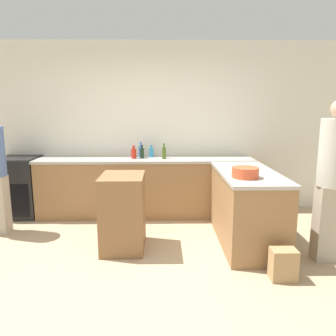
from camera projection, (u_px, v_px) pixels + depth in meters
The scene contains 14 objects.
ground_plane at pixel (138, 267), 3.48m from camera, with size 14.00×14.00×0.00m, color tan.
wall_back at pixel (146, 127), 5.32m from camera, with size 8.00×0.06×2.70m.
counter_back at pixel (146, 186), 5.14m from camera, with size 3.31×0.69×0.90m.
counter_peninsula at pixel (246, 207), 4.09m from camera, with size 0.69×1.55×0.90m.
range_oven at pixel (20, 187), 5.11m from camera, with size 0.62×0.66×0.91m.
island_table at pixel (123, 212), 3.89m from camera, with size 0.50×0.64×0.90m.
mixing_bowl at pixel (245, 173), 3.64m from camera, with size 0.30×0.30×0.12m.
wine_bottle_dark at pixel (142, 153), 5.01m from camera, with size 0.06×0.06×0.21m.
water_bottle_blue at pixel (141, 151), 5.10m from camera, with size 0.07×0.07×0.24m.
dish_soap_bottle at pixel (151, 152), 5.15m from camera, with size 0.07×0.07×0.19m.
hot_sauce_bottle at pixel (134, 153), 5.00m from camera, with size 0.08×0.08×0.20m.
olive_oil_bottle at pixel (164, 153), 4.97m from camera, with size 0.06×0.06×0.23m.
person_at_peninsula at pixel (335, 176), 3.49m from camera, with size 0.36×0.36×1.76m.
paper_bag at pixel (283, 264), 3.21m from camera, with size 0.25×0.17×0.32m.
Camera 1 is at (0.27, -3.23, 1.68)m, focal length 35.00 mm.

